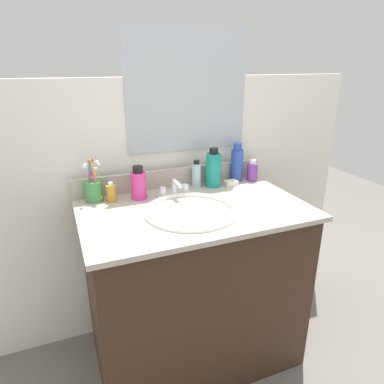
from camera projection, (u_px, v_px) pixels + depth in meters
name	position (u px, v px, depth m)	size (l,w,h in m)	color
ground_plane	(194.00, 351.00, 1.74)	(6.00, 6.00, 0.00)	#66605B
vanity_cabinet	(194.00, 287.00, 1.60)	(0.91, 0.54, 0.76)	#382316
countertop	(194.00, 209.00, 1.47)	(0.95, 0.59, 0.02)	#B2A899
backsplash	(172.00, 178.00, 1.69)	(0.95, 0.02, 0.09)	#B2A899
back_wall	(169.00, 207.00, 1.81)	(2.05, 0.04, 1.30)	white
mirror_panel	(188.00, 91.00, 1.62)	(0.60, 0.01, 0.56)	#B2BCC6
sink_basin	(191.00, 219.00, 1.42)	(0.39, 0.39, 0.11)	white
faucet	(175.00, 190.00, 1.57)	(0.16, 0.10, 0.08)	silver
bottle_gel_clear	(196.00, 174.00, 1.69)	(0.05, 0.05, 0.13)	silver
bottle_shampoo_blue	(237.00, 164.00, 1.77)	(0.06, 0.06, 0.20)	#2D4CB2
bottle_oil_amber	(111.00, 193.00, 1.51)	(0.04, 0.04, 0.09)	gold
bottle_soap_pink	(139.00, 184.00, 1.53)	(0.07, 0.07, 0.15)	#D8338C
bottle_mouthwash_teal	(213.00, 169.00, 1.68)	(0.07, 0.07, 0.19)	teal
bottle_cream_purple	(252.00, 171.00, 1.78)	(0.05, 0.05, 0.11)	#7A3899
cup_green	(94.00, 189.00, 1.51)	(0.08, 0.08, 0.19)	#3F8C47
soap_bar	(231.00, 183.00, 1.72)	(0.06, 0.04, 0.02)	white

